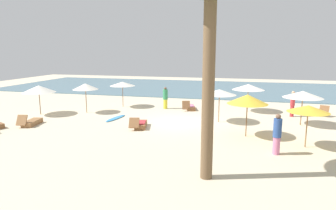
# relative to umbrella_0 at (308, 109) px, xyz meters

# --- Properties ---
(ground_plane) EXTENTS (60.00, 60.00, 0.00)m
(ground_plane) POSITION_rel_umbrella_0_xyz_m (-6.74, 3.17, -1.81)
(ground_plane) COLOR beige
(ocean_water) EXTENTS (48.00, 16.00, 0.06)m
(ocean_water) POSITION_rel_umbrella_0_xyz_m (-6.74, 20.17, -1.78)
(ocean_water) COLOR slate
(ocean_water) RESTS_ON ground_plane
(umbrella_0) EXTENTS (1.84, 1.84, 1.97)m
(umbrella_0) POSITION_rel_umbrella_0_xyz_m (0.00, 0.00, 0.00)
(umbrella_0) COLOR olive
(umbrella_0) RESTS_ON ground_plane
(umbrella_1) EXTENTS (1.80, 1.80, 2.10)m
(umbrella_1) POSITION_rel_umbrella_0_xyz_m (-13.69, 4.45, 0.07)
(umbrella_1) COLOR olive
(umbrella_1) RESTS_ON ground_plane
(umbrella_2) EXTENTS (1.98, 1.98, 1.98)m
(umbrella_2) POSITION_rel_umbrella_0_xyz_m (-12.01, 7.11, 0.01)
(umbrella_2) COLOR brown
(umbrella_2) RESTS_ON ground_plane
(umbrella_3) EXTENTS (2.23, 2.23, 2.03)m
(umbrella_3) POSITION_rel_umbrella_0_xyz_m (-16.49, 3.09, -0.02)
(umbrella_3) COLOR brown
(umbrella_3) RESTS_ON ground_plane
(umbrella_4) EXTENTS (2.07, 2.07, 2.05)m
(umbrella_4) POSITION_rel_umbrella_0_xyz_m (-4.28, 3.93, 0.07)
(umbrella_4) COLOR olive
(umbrella_4) RESTS_ON ground_plane
(umbrella_5) EXTENTS (2.29, 2.29, 2.00)m
(umbrella_5) POSITION_rel_umbrella_0_xyz_m (-2.51, 7.67, -0.01)
(umbrella_5) COLOR olive
(umbrella_5) RESTS_ON ground_plane
(umbrella_6) EXTENTS (2.07, 2.07, 2.20)m
(umbrella_6) POSITION_rel_umbrella_0_xyz_m (-2.65, 1.13, 0.15)
(umbrella_6) COLOR brown
(umbrella_6) RESTS_ON ground_plane
(umbrella_7) EXTENTS (2.28, 2.28, 2.06)m
(umbrella_7) POSITION_rel_umbrella_0_xyz_m (0.54, 4.33, 0.05)
(umbrella_7) COLOR olive
(umbrella_7) RESTS_ON ground_plane
(lounger_0) EXTENTS (0.96, 1.79, 0.68)m
(lounger_0) POSITION_rel_umbrella_0_xyz_m (-8.56, 1.45, -1.63)
(lounger_0) COLOR brown
(lounger_0) RESTS_ON ground_plane
(lounger_1) EXTENTS (1.15, 1.73, 0.75)m
(lounger_1) POSITION_rel_umbrella_0_xyz_m (2.25, 7.78, -1.63)
(lounger_1) COLOR brown
(lounger_1) RESTS_ON ground_plane
(lounger_2) EXTENTS (0.87, 1.72, 0.73)m
(lounger_2) POSITION_rel_umbrella_0_xyz_m (-15.07, 0.37, -1.64)
(lounger_2) COLOR olive
(lounger_2) RESTS_ON ground_plane
(lounger_4) EXTENTS (1.03, 1.73, 0.75)m
(lounger_4) POSITION_rel_umbrella_0_xyz_m (-6.69, 7.32, -1.63)
(lounger_4) COLOR brown
(lounger_4) RESTS_ON ground_plane
(person_0) EXTENTS (0.31, 0.31, 1.74)m
(person_0) POSITION_rel_umbrella_0_xyz_m (0.38, 6.66, -0.92)
(person_0) COLOR #BF3338
(person_0) RESTS_ON ground_plane
(person_1) EXTENTS (0.45, 0.45, 1.77)m
(person_1) POSITION_rel_umbrella_0_xyz_m (-1.41, -1.32, -0.91)
(person_1) COLOR #D17299
(person_1) RESTS_ON ground_plane
(person_3) EXTENTS (0.45, 0.45, 1.67)m
(person_3) POSITION_rel_umbrella_0_xyz_m (-8.58, 7.22, -0.97)
(person_3) COLOR yellow
(person_3) RESTS_ON ground_plane
(surfboard) EXTENTS (0.75, 2.24, 0.07)m
(surfboard) POSITION_rel_umbrella_0_xyz_m (-10.88, 3.17, -1.77)
(surfboard) COLOR #338CCC
(surfboard) RESTS_ON ground_plane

